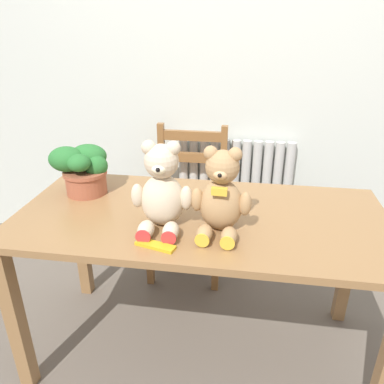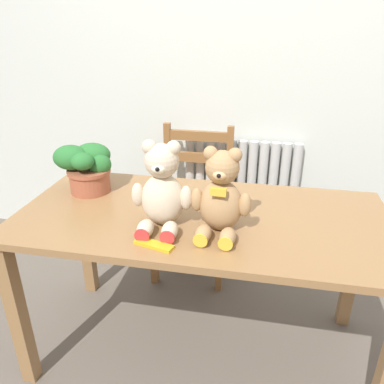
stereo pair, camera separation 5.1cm
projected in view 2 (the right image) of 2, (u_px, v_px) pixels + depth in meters
name	position (u px, v px, depth m)	size (l,w,h in m)	color
wall_back	(231.00, 56.00, 2.26)	(8.00, 0.04, 2.60)	silver
radiator	(240.00, 202.00, 2.56)	(0.76, 0.10, 0.80)	beige
dining_table	(202.00, 235.00, 1.61)	(1.55, 0.74, 0.75)	olive
wooden_chair_behind	(194.00, 202.00, 2.36)	(0.44, 0.43, 0.91)	brown
teddy_bear_left	(162.00, 191.00, 1.43)	(0.24, 0.24, 0.34)	beige
teddy_bear_right	(221.00, 197.00, 1.39)	(0.23, 0.23, 0.33)	tan
potted_plant	(87.00, 166.00, 1.74)	(0.26, 0.21, 0.23)	#9E5138
chocolate_bar	(154.00, 245.00, 1.34)	(0.15, 0.04, 0.01)	gold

